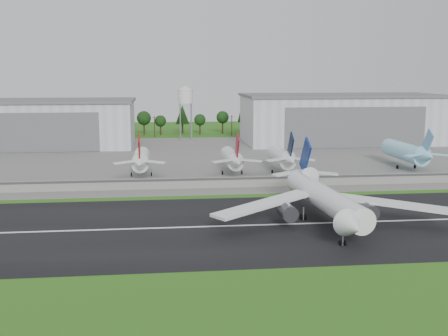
{
  "coord_description": "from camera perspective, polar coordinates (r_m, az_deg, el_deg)",
  "views": [
    {
      "loc": [
        -18.49,
        -118.49,
        36.14
      ],
      "look_at": [
        -0.57,
        40.0,
        9.0
      ],
      "focal_mm": 45.0,
      "sensor_mm": 36.0,
      "label": 1
    }
  ],
  "objects": [
    {
      "name": "treeline",
      "position": [
        335.95,
        -3.26,
        3.47
      ],
      "size": [
        320.0,
        16.0,
        22.0
      ],
      "primitive_type": null,
      "color": "black",
      "rests_on": "ground"
    },
    {
      "name": "hangar_west",
      "position": [
        291.04,
        -18.68,
        4.32
      ],
      "size": [
        97.0,
        44.0,
        23.2
      ],
      "color": "silver",
      "rests_on": "ground"
    },
    {
      "name": "parked_jet_red_a",
      "position": [
        197.47,
        -8.44,
        0.83
      ],
      "size": [
        7.36,
        31.29,
        16.71
      ],
      "color": "white",
      "rests_on": "ground"
    },
    {
      "name": "utility_poles",
      "position": [
        321.07,
        -3.11,
        3.18
      ],
      "size": [
        230.0,
        3.0,
        12.0
      ],
      "primitive_type": null,
      "color": "black",
      "rests_on": "ground"
    },
    {
      "name": "main_airliner",
      "position": [
        137.45,
        10.21,
        -3.64
      ],
      "size": [
        57.15,
        59.25,
        18.17
      ],
      "rotation": [
        0.0,
        0.0,
        3.21
      ],
      "color": "white",
      "rests_on": "runway"
    },
    {
      "name": "apron",
      "position": [
        241.92,
        -2.0,
        1.07
      ],
      "size": [
        320.0,
        150.0,
        0.1
      ],
      "primitive_type": "cube",
      "color": "slate",
      "rests_on": "ground"
    },
    {
      "name": "hangar_east",
      "position": [
        299.36,
        11.81,
        4.95
      ],
      "size": [
        102.0,
        47.0,
        25.2
      ],
      "color": "silver",
      "rests_on": "ground"
    },
    {
      "name": "runway_centerline",
      "position": [
        134.72,
        1.68,
        -5.86
      ],
      "size": [
        220.0,
        1.0,
        0.02
      ],
      "primitive_type": "cube",
      "color": "white",
      "rests_on": "runway"
    },
    {
      "name": "runway",
      "position": [
        134.74,
        1.68,
        -5.88
      ],
      "size": [
        320.0,
        60.0,
        0.1
      ],
      "primitive_type": "cube",
      "color": "black",
      "rests_on": "ground"
    },
    {
      "name": "water_tower",
      "position": [
        304.01,
        -3.94,
        7.45
      ],
      "size": [
        8.4,
        8.4,
        29.4
      ],
      "color": "#99999E",
      "rests_on": "ground"
    },
    {
      "name": "parked_jet_skyblue",
      "position": [
        222.5,
        18.24,
        1.53
      ],
      "size": [
        7.36,
        37.29,
        17.15
      ],
      "color": "#93DFFF",
      "rests_on": "ground"
    },
    {
      "name": "parked_jet_navy",
      "position": [
        202.04,
        6.0,
        1.09
      ],
      "size": [
        7.36,
        31.29,
        16.73
      ],
      "color": "white",
      "rests_on": "ground"
    },
    {
      "name": "parked_jet_red_b",
      "position": [
        198.94,
        0.89,
        0.97
      ],
      "size": [
        7.36,
        31.29,
        16.58
      ],
      "color": "silver",
      "rests_on": "ground"
    },
    {
      "name": "ground",
      "position": [
        125.25,
        2.33,
        -7.12
      ],
      "size": [
        600.0,
        600.0,
        0.0
      ],
      "primitive_type": "plane",
      "color": "#235814",
      "rests_on": "ground"
    },
    {
      "name": "blast_fence",
      "position": [
        177.81,
        -0.36,
        -1.48
      ],
      "size": [
        240.0,
        0.61,
        3.5
      ],
      "color": "gray",
      "rests_on": "ground"
    }
  ]
}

